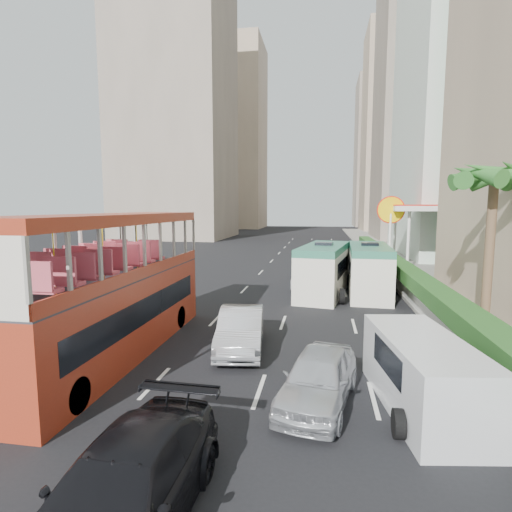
% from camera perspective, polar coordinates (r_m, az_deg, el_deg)
% --- Properties ---
extents(ground_plane, '(200.00, 200.00, 0.00)m').
position_cam_1_polar(ground_plane, '(13.97, 3.49, -15.29)').
color(ground_plane, black).
rests_on(ground_plane, ground).
extents(double_decker_bus, '(2.50, 11.00, 5.06)m').
position_cam_1_polar(double_decker_bus, '(15.06, -19.84, -4.01)').
color(double_decker_bus, '#9E2E19').
rests_on(double_decker_bus, ground).
extents(car_silver_lane_a, '(2.17, 4.75, 1.51)m').
position_cam_1_polar(car_silver_lane_a, '(15.45, -2.16, -13.06)').
color(car_silver_lane_a, silver).
rests_on(car_silver_lane_a, ground).
extents(car_silver_lane_b, '(2.51, 4.49, 1.44)m').
position_cam_1_polar(car_silver_lane_b, '(11.69, 8.85, -20.02)').
color(car_silver_lane_b, silver).
rests_on(car_silver_lane_b, ground).
extents(van_asset, '(2.98, 5.35, 1.41)m').
position_cam_1_polar(van_asset, '(26.69, 8.20, -4.54)').
color(van_asset, silver).
rests_on(van_asset, ground).
extents(minibus_near, '(3.40, 7.12, 3.03)m').
position_cam_1_polar(minibus_near, '(24.53, 9.63, -1.99)').
color(minibus_near, silver).
rests_on(minibus_near, ground).
extents(minibus_far, '(2.56, 6.88, 3.01)m').
position_cam_1_polar(minibus_far, '(25.18, 15.82, -1.95)').
color(minibus_far, silver).
rests_on(minibus_far, ground).
extents(panel_van_near, '(2.59, 4.99, 1.90)m').
position_cam_1_polar(panel_van_near, '(11.74, 22.72, -15.27)').
color(panel_van_near, silver).
rests_on(panel_van_near, ground).
extents(panel_van_far, '(3.28, 5.94, 2.25)m').
position_cam_1_polar(panel_van_far, '(32.14, 14.84, -0.72)').
color(panel_van_far, silver).
rests_on(panel_van_far, ground).
extents(sidewalk, '(6.00, 120.00, 0.18)m').
position_cam_1_polar(sidewalk, '(38.99, 20.75, -1.16)').
color(sidewalk, '#99968C').
rests_on(sidewalk, ground).
extents(kerb_wall, '(0.30, 44.00, 1.00)m').
position_cam_1_polar(kerb_wall, '(27.69, 19.52, -3.02)').
color(kerb_wall, silver).
rests_on(kerb_wall, sidewalk).
extents(hedge, '(1.10, 44.00, 0.70)m').
position_cam_1_polar(hedge, '(27.57, 19.59, -1.28)').
color(hedge, '#2D6626').
rests_on(hedge, kerb_wall).
extents(palm_tree, '(0.36, 0.36, 6.40)m').
position_cam_1_polar(palm_tree, '(18.17, 30.32, -0.02)').
color(palm_tree, brown).
rests_on(palm_tree, sidewalk).
extents(shell_station, '(6.50, 8.00, 5.50)m').
position_cam_1_polar(shell_station, '(36.99, 23.05, 2.47)').
color(shell_station, silver).
rests_on(shell_station, ground).
extents(tower_mid, '(16.00, 16.00, 50.00)m').
position_cam_1_polar(tower_mid, '(75.43, 23.63, 21.55)').
color(tower_mid, gray).
rests_on(tower_mid, ground).
extents(tower_far_a, '(14.00, 14.00, 44.00)m').
position_cam_1_polar(tower_far_a, '(97.60, 19.39, 16.44)').
color(tower_far_a, tan).
rests_on(tower_far_a, ground).
extents(tower_far_b, '(14.00, 14.00, 40.00)m').
position_cam_1_polar(tower_far_b, '(118.83, 17.50, 13.76)').
color(tower_far_b, gray).
rests_on(tower_far_b, ground).
extents(tower_left_a, '(18.00, 18.00, 52.00)m').
position_cam_1_polar(tower_left_a, '(75.34, -11.46, 22.78)').
color(tower_left_a, gray).
rests_on(tower_left_a, ground).
extents(tower_left_b, '(16.00, 16.00, 46.00)m').
position_cam_1_polar(tower_left_b, '(106.95, -3.39, 16.48)').
color(tower_left_b, tan).
rests_on(tower_left_b, ground).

